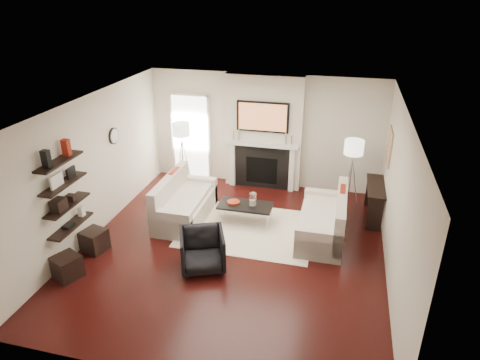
% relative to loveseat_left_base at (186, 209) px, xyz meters
% --- Properties ---
extents(room_envelope, '(6.00, 6.00, 6.00)m').
position_rel_loveseat_left_base_xyz_m(room_envelope, '(1.24, -0.88, 1.14)').
color(room_envelope, black).
rests_on(room_envelope, ground).
extents(chimney_breast, '(1.80, 0.25, 2.70)m').
position_rel_loveseat_left_base_xyz_m(chimney_breast, '(1.24, 2.00, 1.14)').
color(chimney_breast, silver).
rests_on(chimney_breast, floor).
extents(fireplace_surround, '(1.30, 0.02, 1.04)m').
position_rel_loveseat_left_base_xyz_m(fireplace_surround, '(1.24, 1.86, 0.31)').
color(fireplace_surround, black).
rests_on(fireplace_surround, floor).
extents(firebox, '(0.75, 0.02, 0.65)m').
position_rel_loveseat_left_base_xyz_m(firebox, '(1.24, 1.86, 0.24)').
color(firebox, black).
rests_on(firebox, floor).
extents(mantel_pilaster_l, '(0.12, 0.08, 1.10)m').
position_rel_loveseat_left_base_xyz_m(mantel_pilaster_l, '(0.52, 1.83, 0.34)').
color(mantel_pilaster_l, white).
rests_on(mantel_pilaster_l, floor).
extents(mantel_pilaster_r, '(0.12, 0.08, 1.10)m').
position_rel_loveseat_left_base_xyz_m(mantel_pilaster_r, '(1.96, 1.83, 0.34)').
color(mantel_pilaster_r, white).
rests_on(mantel_pilaster_r, floor).
extents(mantel_shelf, '(1.70, 0.18, 0.07)m').
position_rel_loveseat_left_base_xyz_m(mantel_shelf, '(1.24, 1.81, 0.91)').
color(mantel_shelf, white).
rests_on(mantel_shelf, chimney_breast).
extents(tv_body, '(1.20, 0.06, 0.70)m').
position_rel_loveseat_left_base_xyz_m(tv_body, '(1.24, 1.84, 1.57)').
color(tv_body, black).
rests_on(tv_body, chimney_breast).
extents(tv_screen, '(1.10, 0.00, 0.62)m').
position_rel_loveseat_left_base_xyz_m(tv_screen, '(1.24, 1.81, 1.57)').
color(tv_screen, '#BF723F').
rests_on(tv_screen, tv_body).
extents(candlestick_l_tall, '(0.04, 0.04, 0.30)m').
position_rel_loveseat_left_base_xyz_m(candlestick_l_tall, '(0.69, 1.82, 1.09)').
color(candlestick_l_tall, silver).
rests_on(candlestick_l_tall, mantel_shelf).
extents(candlestick_l_short, '(0.04, 0.04, 0.24)m').
position_rel_loveseat_left_base_xyz_m(candlestick_l_short, '(0.56, 1.82, 1.06)').
color(candlestick_l_short, silver).
rests_on(candlestick_l_short, mantel_shelf).
extents(candlestick_r_tall, '(0.04, 0.04, 0.30)m').
position_rel_loveseat_left_base_xyz_m(candlestick_r_tall, '(1.79, 1.82, 1.09)').
color(candlestick_r_tall, silver).
rests_on(candlestick_r_tall, mantel_shelf).
extents(candlestick_r_short, '(0.04, 0.04, 0.24)m').
position_rel_loveseat_left_base_xyz_m(candlestick_r_short, '(1.92, 1.82, 1.06)').
color(candlestick_r_short, silver).
rests_on(candlestick_r_short, mantel_shelf).
extents(hallway_panel, '(0.90, 0.02, 2.10)m').
position_rel_loveseat_left_base_xyz_m(hallway_panel, '(-0.61, 2.10, 0.84)').
color(hallway_panel, white).
rests_on(hallway_panel, floor).
extents(door_trim_l, '(0.06, 0.06, 2.16)m').
position_rel_loveseat_left_base_xyz_m(door_trim_l, '(-1.09, 2.08, 0.84)').
color(door_trim_l, white).
rests_on(door_trim_l, floor).
extents(door_trim_r, '(0.06, 0.06, 2.16)m').
position_rel_loveseat_left_base_xyz_m(door_trim_r, '(-0.13, 2.08, 0.84)').
color(door_trim_r, white).
rests_on(door_trim_r, floor).
extents(door_trim_top, '(1.02, 0.06, 0.06)m').
position_rel_loveseat_left_base_xyz_m(door_trim_top, '(-0.61, 2.08, 1.92)').
color(door_trim_top, white).
rests_on(door_trim_top, wall_back).
extents(rug, '(2.60, 2.00, 0.01)m').
position_rel_loveseat_left_base_xyz_m(rug, '(1.37, -0.12, -0.20)').
color(rug, beige).
rests_on(rug, floor).
extents(loveseat_left_base, '(0.85, 1.80, 0.42)m').
position_rel_loveseat_left_base_xyz_m(loveseat_left_base, '(0.00, 0.00, 0.00)').
color(loveseat_left_base, beige).
rests_on(loveseat_left_base, floor).
extents(loveseat_left_back, '(0.18, 1.80, 0.80)m').
position_rel_loveseat_left_base_xyz_m(loveseat_left_back, '(-0.33, 0.00, 0.32)').
color(loveseat_left_back, beige).
rests_on(loveseat_left_back, floor).
extents(loveseat_left_arm_n, '(0.85, 0.18, 0.60)m').
position_rel_loveseat_left_base_xyz_m(loveseat_left_arm_n, '(0.00, -0.81, 0.09)').
color(loveseat_left_arm_n, beige).
rests_on(loveseat_left_arm_n, floor).
extents(loveseat_left_arm_s, '(0.85, 0.18, 0.60)m').
position_rel_loveseat_left_base_xyz_m(loveseat_left_arm_s, '(0.00, 0.81, 0.09)').
color(loveseat_left_arm_s, beige).
rests_on(loveseat_left_arm_s, floor).
extents(loveseat_left_cushion, '(0.63, 1.44, 0.10)m').
position_rel_loveseat_left_base_xyz_m(loveseat_left_cushion, '(0.05, 0.00, 0.26)').
color(loveseat_left_cushion, beige).
rests_on(loveseat_left_cushion, loveseat_left_base).
extents(pillow_left_orange, '(0.10, 0.42, 0.42)m').
position_rel_loveseat_left_base_xyz_m(pillow_left_orange, '(-0.33, 0.30, 0.52)').
color(pillow_left_orange, maroon).
rests_on(pillow_left_orange, loveseat_left_cushion).
extents(pillow_left_charcoal, '(0.10, 0.40, 0.40)m').
position_rel_loveseat_left_base_xyz_m(pillow_left_charcoal, '(-0.33, -0.30, 0.51)').
color(pillow_left_charcoal, black).
rests_on(pillow_left_charcoal, loveseat_left_cushion).
extents(loveseat_right_base, '(0.85, 1.80, 0.42)m').
position_rel_loveseat_left_base_xyz_m(loveseat_right_base, '(2.81, -0.02, 0.00)').
color(loveseat_right_base, beige).
rests_on(loveseat_right_base, floor).
extents(loveseat_right_back, '(0.18, 1.80, 0.80)m').
position_rel_loveseat_left_base_xyz_m(loveseat_right_back, '(3.15, -0.02, 0.32)').
color(loveseat_right_back, beige).
rests_on(loveseat_right_back, floor).
extents(loveseat_right_arm_n, '(0.85, 0.18, 0.60)m').
position_rel_loveseat_left_base_xyz_m(loveseat_right_arm_n, '(2.81, -0.83, 0.09)').
color(loveseat_right_arm_n, beige).
rests_on(loveseat_right_arm_n, floor).
extents(loveseat_right_arm_s, '(0.85, 0.18, 0.60)m').
position_rel_loveseat_left_base_xyz_m(loveseat_right_arm_s, '(2.81, 0.79, 0.09)').
color(loveseat_right_arm_s, beige).
rests_on(loveseat_right_arm_s, floor).
extents(loveseat_right_cushion, '(0.63, 1.44, 0.10)m').
position_rel_loveseat_left_base_xyz_m(loveseat_right_cushion, '(2.76, -0.02, 0.26)').
color(loveseat_right_cushion, beige).
rests_on(loveseat_right_cushion, loveseat_right_base).
extents(pillow_right_orange, '(0.10, 0.42, 0.42)m').
position_rel_loveseat_left_base_xyz_m(pillow_right_orange, '(3.15, 0.28, 0.52)').
color(pillow_right_orange, maroon).
rests_on(pillow_right_orange, loveseat_right_cushion).
extents(pillow_right_charcoal, '(0.10, 0.40, 0.40)m').
position_rel_loveseat_left_base_xyz_m(pillow_right_charcoal, '(3.15, -0.32, 0.51)').
color(pillow_right_charcoal, black).
rests_on(pillow_right_charcoal, loveseat_right_cushion).
extents(coffee_table, '(1.10, 0.55, 0.04)m').
position_rel_loveseat_left_base_xyz_m(coffee_table, '(1.26, 0.12, 0.19)').
color(coffee_table, black).
rests_on(coffee_table, floor).
extents(coffee_leg_nw, '(0.02, 0.02, 0.38)m').
position_rel_loveseat_left_base_xyz_m(coffee_leg_nw, '(0.76, -0.10, -0.02)').
color(coffee_leg_nw, silver).
rests_on(coffee_leg_nw, floor).
extents(coffee_leg_ne, '(0.02, 0.02, 0.38)m').
position_rel_loveseat_left_base_xyz_m(coffee_leg_ne, '(1.76, -0.10, -0.02)').
color(coffee_leg_ne, silver).
rests_on(coffee_leg_ne, floor).
extents(coffee_leg_sw, '(0.02, 0.02, 0.38)m').
position_rel_loveseat_left_base_xyz_m(coffee_leg_sw, '(0.76, 0.34, -0.02)').
color(coffee_leg_sw, silver).
rests_on(coffee_leg_sw, floor).
extents(coffee_leg_se, '(0.02, 0.02, 0.38)m').
position_rel_loveseat_left_base_xyz_m(coffee_leg_se, '(1.76, 0.34, -0.02)').
color(coffee_leg_se, silver).
rests_on(coffee_leg_se, floor).
extents(hurricane_glass, '(0.15, 0.15, 0.26)m').
position_rel_loveseat_left_base_xyz_m(hurricane_glass, '(1.41, 0.12, 0.35)').
color(hurricane_glass, white).
rests_on(hurricane_glass, coffee_table).
extents(hurricane_candle, '(0.09, 0.09, 0.13)m').
position_rel_loveseat_left_base_xyz_m(hurricane_candle, '(1.41, 0.12, 0.29)').
color(hurricane_candle, white).
rests_on(hurricane_candle, coffee_table).
extents(copper_bowl, '(0.26, 0.26, 0.04)m').
position_rel_loveseat_left_base_xyz_m(copper_bowl, '(1.01, 0.12, 0.24)').
color(copper_bowl, '#BA391F').
rests_on(copper_bowl, coffee_table).
extents(armchair, '(0.95, 0.92, 0.76)m').
position_rel_loveseat_left_base_xyz_m(armchair, '(0.89, -1.55, 0.17)').
color(armchair, black).
rests_on(armchair, floor).
extents(lamp_left_post, '(0.02, 0.02, 1.20)m').
position_rel_loveseat_left_base_xyz_m(lamp_left_post, '(-0.61, 1.49, 0.39)').
color(lamp_left_post, silver).
rests_on(lamp_left_post, floor).
extents(lamp_left_shade, '(0.40, 0.40, 0.30)m').
position_rel_loveseat_left_base_xyz_m(lamp_left_shade, '(-0.61, 1.49, 1.24)').
color(lamp_left_shade, white).
rests_on(lamp_left_shade, lamp_left_post).
extents(lamp_left_leg_a, '(0.25, 0.02, 1.23)m').
position_rel_loveseat_left_base_xyz_m(lamp_left_leg_a, '(-0.50, 1.49, 0.39)').
color(lamp_left_leg_a, silver).
rests_on(lamp_left_leg_a, floor).
extents(lamp_left_leg_b, '(0.14, 0.22, 1.23)m').
position_rel_loveseat_left_base_xyz_m(lamp_left_leg_b, '(-0.66, 1.59, 0.39)').
color(lamp_left_leg_b, silver).
rests_on(lamp_left_leg_b, floor).
extents(lamp_left_leg_c, '(0.14, 0.22, 1.23)m').
position_rel_loveseat_left_base_xyz_m(lamp_left_leg_c, '(-0.66, 1.39, 0.39)').
color(lamp_left_leg_c, silver).
rests_on(lamp_left_leg_c, floor).
extents(lamp_right_post, '(0.02, 0.02, 1.20)m').
position_rel_loveseat_left_base_xyz_m(lamp_right_post, '(3.29, 1.24, 0.39)').
color(lamp_right_post, silver).
rests_on(lamp_right_post, floor).
extents(lamp_right_shade, '(0.40, 0.40, 0.30)m').
position_rel_loveseat_left_base_xyz_m(lamp_right_shade, '(3.29, 1.24, 1.24)').
color(lamp_right_shade, white).
rests_on(lamp_right_shade, lamp_right_post).
extents(lamp_right_leg_a, '(0.25, 0.02, 1.23)m').
position_rel_loveseat_left_base_xyz_m(lamp_right_leg_a, '(3.40, 1.24, 0.39)').
color(lamp_right_leg_a, silver).
rests_on(lamp_right_leg_a, floor).
extents(lamp_right_leg_b, '(0.14, 0.22, 1.23)m').
position_rel_loveseat_left_base_xyz_m(lamp_right_leg_b, '(3.24, 1.33, 0.39)').
color(lamp_right_leg_b, silver).
rests_on(lamp_right_leg_b, floor).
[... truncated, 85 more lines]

